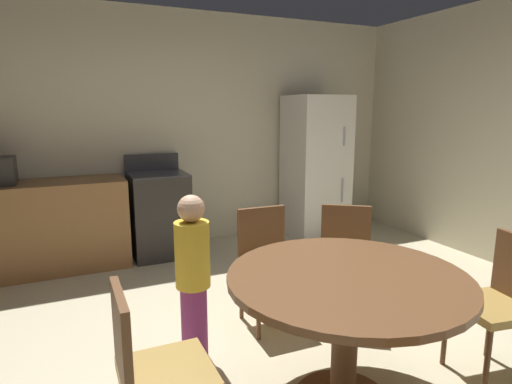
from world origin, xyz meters
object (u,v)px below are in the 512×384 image
at_px(dining_table, 347,301).
at_px(chair_north, 267,258).
at_px(oven_range, 159,214).
at_px(chair_east, 503,298).
at_px(person_child, 193,274).
at_px(refrigerator, 315,167).
at_px(chair_northeast, 345,256).
at_px(chair_west, 151,367).

distance_m(dining_table, chair_north, 1.03).
bearing_deg(oven_range, chair_north, -76.98).
xyz_separation_m(oven_range, chair_east, (1.41, -3.04, 0.03)).
bearing_deg(person_child, refrigerator, 94.35).
bearing_deg(person_child, chair_northeast, 54.38).
bearing_deg(chair_east, person_child, -20.51).
relative_size(oven_range, chair_west, 1.26).
relative_size(dining_table, chair_east, 1.45).
bearing_deg(chair_north, oven_range, -165.23).
xyz_separation_m(refrigerator, chair_west, (-2.60, -2.82, -0.38)).
height_order(chair_west, chair_northeast, same).
bearing_deg(oven_range, chair_northeast, -64.04).
height_order(oven_range, chair_north, oven_range).
bearing_deg(dining_table, oven_range, 97.86).
height_order(chair_east, person_child, person_child).
distance_m(oven_range, person_child, 2.13).
height_order(refrigerator, dining_table, refrigerator).
bearing_deg(refrigerator, person_child, -136.74).
height_order(dining_table, chair_north, chair_north).
bearing_deg(chair_east, chair_west, 4.56).
bearing_deg(chair_northeast, chair_west, -27.16).
xyz_separation_m(chair_east, person_child, (-1.63, 0.93, 0.08)).
relative_size(refrigerator, dining_table, 1.39).
distance_m(chair_northeast, person_child, 1.22).
height_order(chair_west, chair_east, same).
xyz_separation_m(chair_north, chair_east, (0.98, -1.19, 0.00)).
relative_size(oven_range, chair_northeast, 1.26).
relative_size(chair_north, chair_west, 1.00).
bearing_deg(person_child, chair_west, -67.10).
relative_size(chair_east, person_child, 0.80).
height_order(oven_range, dining_table, oven_range).
bearing_deg(chair_east, dining_table, -0.00).
bearing_deg(person_child, chair_north, 73.09).
height_order(oven_range, chair_northeast, oven_range).
xyz_separation_m(refrigerator, chair_east, (-0.56, -2.99, -0.38)).
bearing_deg(person_child, chair_east, 21.48).
height_order(oven_range, person_child, oven_range).
xyz_separation_m(oven_range, chair_northeast, (1.00, -2.04, 0.03)).
bearing_deg(oven_range, refrigerator, -1.56).
distance_m(chair_north, chair_northeast, 0.60).
bearing_deg(refrigerator, chair_east, -100.62).
relative_size(oven_range, chair_north, 1.26).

